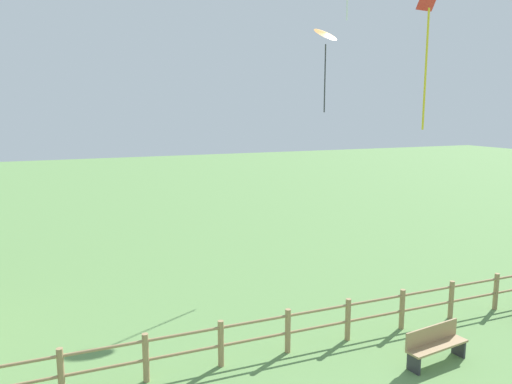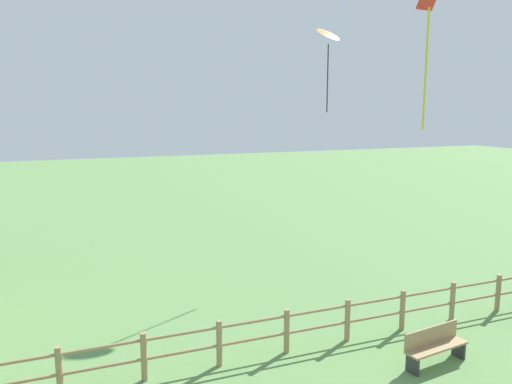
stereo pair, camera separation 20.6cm
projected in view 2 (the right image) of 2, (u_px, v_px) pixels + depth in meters
name	position (u px, v px, depth m)	size (l,w,h in m)	color
wooden_fence	(287.00, 328.00, 12.11)	(20.77, 0.14, 1.11)	#9E7F56
park_bench_near_fence	(435.00, 345.00, 11.58)	(1.73, 0.62, 0.87)	#9E7F56
kite_red_diamond	(428.00, 32.00, 11.56)	(0.55, 0.40, 3.41)	red
kite_orange_delta	(329.00, 38.00, 18.77)	(1.19, 1.13, 3.21)	orange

